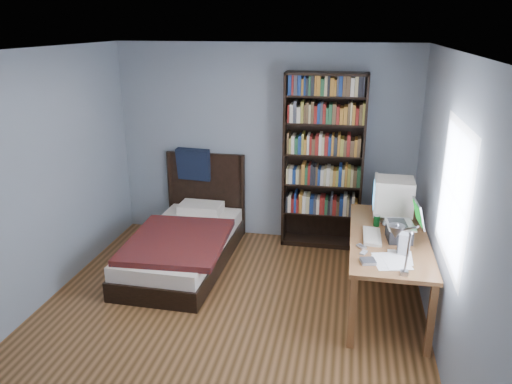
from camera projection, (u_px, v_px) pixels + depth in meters
The scene contains 14 objects.
room at pixel (226, 198), 4.40m from camera, with size 4.20×4.24×2.50m.
desk at pixel (384, 244), 5.44m from camera, with size 0.75×1.75×0.73m.
crt_monitor at pixel (392, 196), 5.22m from camera, with size 0.41×0.38×0.46m.
laptop at pixel (402, 229), 4.77m from camera, with size 0.35×0.36×0.41m.
desk_lamp at pixel (398, 237), 3.65m from camera, with size 0.24×0.53×0.62m.
keyboard at pixel (372, 236), 4.85m from camera, with size 0.17×0.43×0.03m, color #B9AF9A.
speaker at pixel (404, 244), 4.49m from camera, with size 0.10×0.10×0.20m, color #98999B.
soda_can at pixel (377, 221), 5.12m from camera, with size 0.06×0.06×0.11m, color #083E1D.
mouse at pixel (385, 223), 5.16m from camera, with size 0.06×0.11×0.04m, color silver.
phone_silver at pixel (361, 247), 4.64m from camera, with size 0.05×0.10×0.02m, color silver.
phone_grey at pixel (364, 253), 4.52m from camera, with size 0.04×0.09×0.02m, color #98999B.
external_drive at pixel (368, 261), 4.35m from camera, with size 0.12×0.12×0.03m, color #98999B.
bookshelf at pixel (323, 162), 6.12m from camera, with size 0.98×0.30×2.17m.
bed at pixel (185, 241), 5.92m from camera, with size 1.12×2.09×1.16m.
Camera 1 is at (1.07, -4.03, 2.72)m, focal length 35.00 mm.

